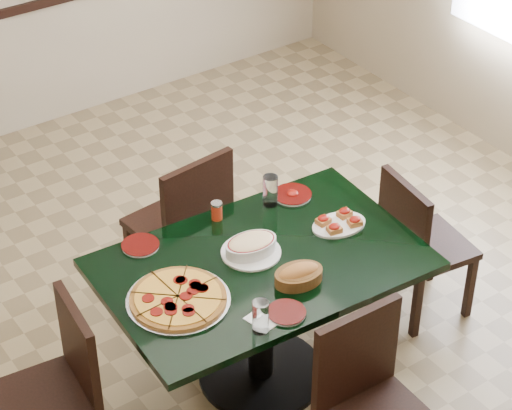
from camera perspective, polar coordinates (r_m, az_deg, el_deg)
floor at (r=5.37m, az=-0.21°, el=-7.88°), size 5.50×5.50×0.00m
main_table at (r=4.82m, az=0.31°, el=-4.90°), size 1.55×1.04×0.75m
chair_far at (r=5.33m, az=-4.02°, el=-0.86°), size 0.49×0.49×0.96m
chair_near at (r=4.39m, az=6.51°, el=-10.96°), size 0.44×0.44×0.93m
chair_right at (r=5.32m, az=9.20°, el=-2.00°), size 0.46×0.46×0.88m
chair_left at (r=4.57m, az=-11.14°, el=-9.87°), size 0.45×0.45×0.88m
pepperoni_pizza at (r=4.48m, az=-4.47°, el=-5.35°), size 0.47×0.47×0.04m
lasagna_casserole at (r=4.72m, az=-0.29°, el=-2.34°), size 0.29×0.29×0.09m
bread_basket at (r=4.56m, az=2.45°, el=-4.01°), size 0.26×0.20×0.10m
bruschetta_platter at (r=4.92m, az=4.76°, el=-0.99°), size 0.31×0.23×0.05m
side_plate_near at (r=4.41m, az=1.75°, el=-6.17°), size 0.17×0.17×0.02m
side_plate_far_r at (r=5.13m, az=2.09°, el=0.61°), size 0.20×0.20×0.03m
side_plate_far_l at (r=4.81m, az=-6.63°, el=-2.30°), size 0.18×0.18×0.02m
napkin_setting at (r=4.39m, az=0.53°, el=-6.48°), size 0.16×0.16×0.01m
water_glass_a at (r=5.02m, az=0.82°, el=0.84°), size 0.08×0.08×0.16m
water_glass_b at (r=4.29m, az=0.26°, el=-6.39°), size 0.07×0.07×0.16m
pepper_shaker at (r=4.94m, az=-2.26°, el=-0.32°), size 0.06×0.06×0.10m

